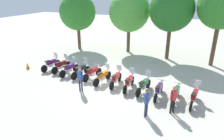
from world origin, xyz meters
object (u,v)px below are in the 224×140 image
Objects in this scene: motorcycle_1 at (61,65)px; motorcycle_2 at (69,68)px; tree_1 at (129,11)px; motorcycle_5 at (103,76)px; motorcycle_8 at (144,85)px; tree_0 at (78,12)px; motorcycle_4 at (92,72)px; motorcycle_0 at (51,64)px; motorcycle_3 at (81,70)px; motorcycle_11 at (194,97)px; person_1 at (80,77)px; motorcycle_7 at (129,82)px; person_2 at (147,100)px; motorcycle_9 at (159,90)px; tree_2 at (172,9)px; traffic_cone at (28,66)px; tree_3 at (222,6)px; motorcycle_6 at (116,78)px; person_0 at (173,98)px; motorcycle_10 at (176,93)px.

motorcycle_1 is 1.11m from motorcycle_2.
motorcycle_5 is at bearing -83.71° from tree_1.
motorcycle_8 is 0.35× the size of tree_0.
motorcycle_2 is 2.10m from motorcycle_4.
motorcycle_0 is 3.17m from motorcycle_3.
person_1 is at bearing 106.81° from motorcycle_11.
motorcycle_5 is 1.00× the size of motorcycle_11.
motorcycle_8 is (1.06, -0.07, 0.00)m from motorcycle_7.
person_2 reaches higher than motorcycle_5.
tree_2 is (-0.77, 8.17, 4.23)m from motorcycle_9.
motorcycle_5 is 3.96× the size of traffic_cone.
motorcycle_3 is at bearing -144.22° from tree_3.
motorcycle_6 is 1.32× the size of person_0.
tree_3 is 17.08m from traffic_cone.
tree_2 is (-0.57, 10.58, 3.76)m from person_2.
person_0 is 0.98× the size of person_1.
person_1 is at bearing 120.97° from motorcycle_8.
tree_1 is (-0.93, 8.44, 3.80)m from motorcycle_5.
person_1 is at bearing -89.22° from tree_1.
motorcycle_1 is 1.00× the size of motorcycle_6.
motorcycle_2 is 1.31× the size of person_2.
motorcycle_8 is at bearing -85.38° from motorcycle_5.
motorcycle_7 is (3.14, -0.57, 0.01)m from motorcycle_4.
motorcycle_4 is at bearing -140.84° from tree_3.
motorcycle_5 and motorcycle_7 have the same top height.
motorcycle_5 is 1.28× the size of person_1.
person_2 reaches higher than motorcycle_7.
motorcycle_11 is 9.70m from tree_2.
tree_3 is (8.35, -1.18, 0.83)m from tree_1.
motorcycle_7 is at bearing 17.64° from person_0.
traffic_cone is at bearing 89.86° from motorcycle_9.
tree_0 reaches higher than person_2.
person_0 is at bearing -120.59° from motorcycle_8.
tree_3 is (2.18, 9.33, 4.18)m from person_0.
motorcycle_1 is at bearing 92.34° from motorcycle_8.
tree_1 is at bearing -55.20° from person_2.
motorcycle_0 is 1.00× the size of motorcycle_11.
motorcycle_7 is at bearing -88.53° from motorcycle_2.
motorcycle_10 is at bearing -34.31° from tree_0.
motorcycle_3 is at bearing -90.05° from motorcycle_0.
motorcycle_0 is at bearing 33.44° from person_0.
tree_1 is at bearing 32.22° from motorcycle_9.
motorcycle_2 is at bearing 91.56° from motorcycle_11.
motorcycle_1 is 1.00× the size of motorcycle_3.
motorcycle_4 is (3.15, -0.36, -0.01)m from motorcycle_1.
motorcycle_9 is at bearing -98.98° from motorcycle_7.
motorcycle_10 is (10.50, -1.31, -0.01)m from motorcycle_0.
tree_2 is 4.04m from tree_3.
tree_2 is (6.58, 7.25, 4.21)m from motorcycle_2.
motorcycle_4 is at bearing 27.16° from person_0.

